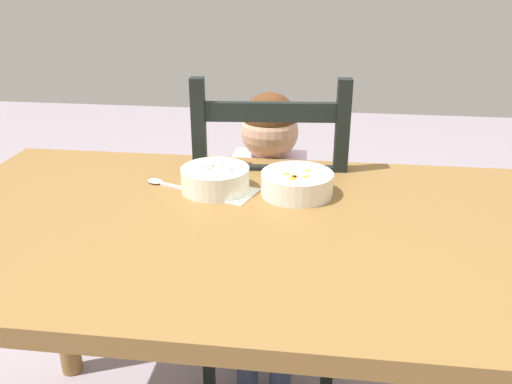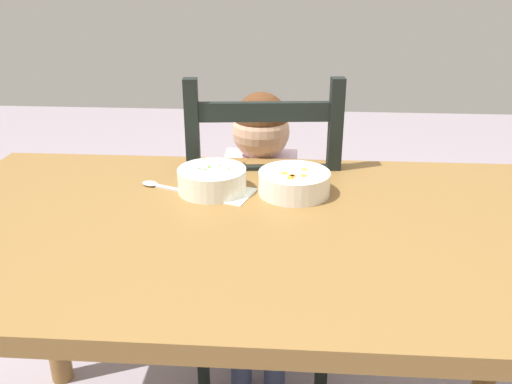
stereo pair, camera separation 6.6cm
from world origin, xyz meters
The scene contains 7 objects.
dining_table centered at (0.00, 0.00, 0.67)m, with size 1.54×0.83×0.78m.
dining_chair centered at (-0.03, 0.46, 0.47)m, with size 0.46×0.46×1.03m.
child_figure centered at (-0.03, 0.46, 0.63)m, with size 0.32×0.31×0.95m.
bowl_of_peas centered at (-0.13, 0.17, 0.81)m, with size 0.17×0.17×0.06m.
bowl_of_carrots centered at (0.07, 0.17, 0.81)m, with size 0.17×0.17×0.06m.
spoon centered at (-0.28, 0.18, 0.78)m, with size 0.13×0.07×0.01m.
paper_napkin centered at (-0.10, 0.15, 0.78)m, with size 0.12×0.11×0.00m, color white.
Camera 1 is at (0.13, -1.05, 1.30)m, focal length 37.96 mm.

